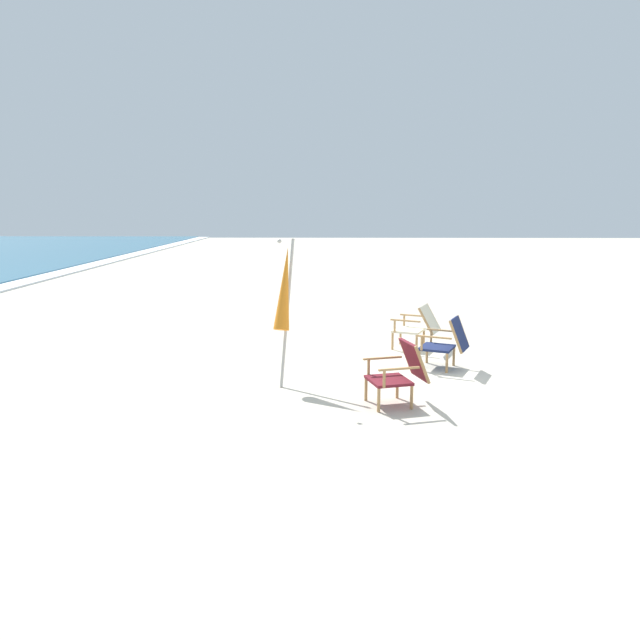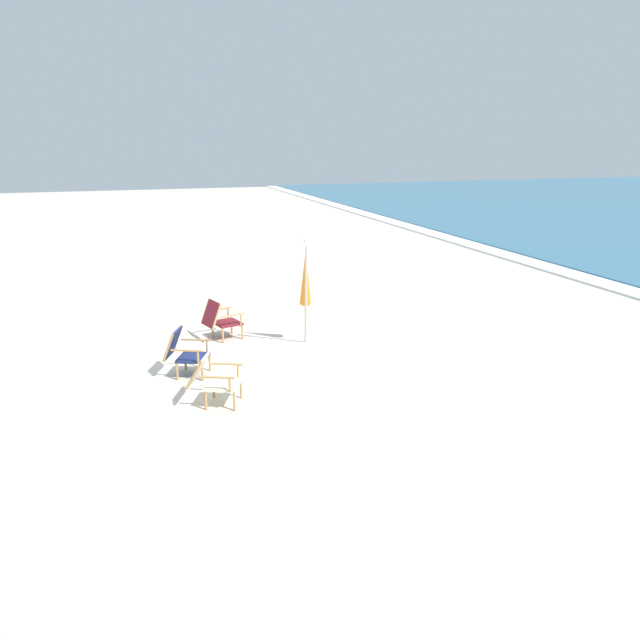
# 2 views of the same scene
# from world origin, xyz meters

# --- Properties ---
(ground_plane) EXTENTS (80.00, 80.00, 0.00)m
(ground_plane) POSITION_xyz_m (0.00, 0.00, 0.00)
(ground_plane) COLOR beige
(beach_chair_far_center) EXTENTS (0.80, 0.87, 0.81)m
(beach_chair_far_center) POSITION_xyz_m (0.52, -0.26, 0.43)
(beach_chair_far_center) COLOR #19234C
(beach_chair_far_center) RESTS_ON ground
(beach_chair_front_left) EXTENTS (0.83, 0.93, 0.78)m
(beach_chair_front_left) POSITION_xyz_m (1.87, 0.00, 0.42)
(beach_chair_front_left) COLOR beige
(beach_chair_front_left) RESTS_ON ground
(beach_chair_back_left) EXTENTS (0.74, 0.83, 0.81)m
(beach_chair_back_left) POSITION_xyz_m (-1.22, 0.65, 0.43)
(beach_chair_back_left) COLOR maroon
(beach_chair_back_left) RESTS_ON ground
(umbrella_furled_orange) EXTENTS (0.70, 0.35, 2.05)m
(umbrella_furled_orange) POSITION_xyz_m (-0.33, 2.16, 1.34)
(umbrella_furled_orange) COLOR #B7B2A8
(umbrella_furled_orange) RESTS_ON ground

